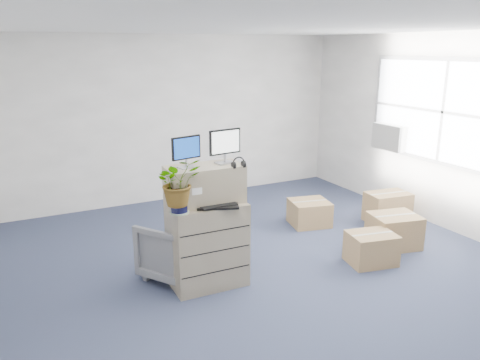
% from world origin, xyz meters
% --- Properties ---
extents(ground, '(7.00, 7.00, 0.00)m').
position_xyz_m(ground, '(0.00, 0.00, 0.00)').
color(ground, '#262D44').
rests_on(ground, ground).
extents(wall_back, '(6.00, 0.02, 2.80)m').
position_xyz_m(wall_back, '(0.00, 3.51, 1.40)').
color(wall_back, beige).
rests_on(wall_back, ground).
extents(wall_right, '(0.02, 7.00, 2.80)m').
position_xyz_m(wall_right, '(3.01, 0.00, 1.40)').
color(wall_right, beige).
rests_on(wall_right, ground).
extents(window, '(0.07, 2.72, 1.52)m').
position_xyz_m(window, '(2.96, 0.50, 1.70)').
color(window, gray).
rests_on(window, wall_right).
extents(ac_unit, '(0.24, 0.60, 0.40)m').
position_xyz_m(ac_unit, '(2.87, 1.40, 1.20)').
color(ac_unit, silver).
rests_on(ac_unit, wall_right).
extents(filing_cabinet_lower, '(0.83, 0.52, 0.96)m').
position_xyz_m(filing_cabinet_lower, '(-0.80, 0.32, 0.48)').
color(filing_cabinet_lower, gray).
rests_on(filing_cabinet_lower, ground).
extents(filing_cabinet_upper, '(0.83, 0.43, 0.41)m').
position_xyz_m(filing_cabinet_upper, '(-0.80, 0.37, 1.16)').
color(filing_cabinet_upper, gray).
rests_on(filing_cabinet_upper, filing_cabinet_lower).
extents(monitor_left, '(0.34, 0.16, 0.33)m').
position_xyz_m(monitor_left, '(-0.99, 0.38, 1.55)').
color(monitor_left, '#99999E').
rests_on(monitor_left, filing_cabinet_upper).
extents(monitor_right, '(0.38, 0.17, 0.37)m').
position_xyz_m(monitor_right, '(-0.55, 0.37, 1.58)').
color(monitor_right, '#99999E').
rests_on(monitor_right, filing_cabinet_upper).
extents(headphones, '(0.14, 0.02, 0.14)m').
position_xyz_m(headphones, '(-0.49, 0.18, 1.40)').
color(headphones, black).
rests_on(headphones, filing_cabinet_upper).
extents(keyboard, '(0.48, 0.33, 0.02)m').
position_xyz_m(keyboard, '(-0.75, 0.15, 0.97)').
color(keyboard, black).
rests_on(keyboard, filing_cabinet_lower).
extents(mouse, '(0.10, 0.08, 0.03)m').
position_xyz_m(mouse, '(-0.47, 0.22, 0.97)').
color(mouse, silver).
rests_on(mouse, filing_cabinet_lower).
extents(water_bottle, '(0.06, 0.06, 0.21)m').
position_xyz_m(water_bottle, '(-0.70, 0.39, 1.06)').
color(water_bottle, gray).
rests_on(water_bottle, filing_cabinet_lower).
extents(phone_dock, '(0.06, 0.05, 0.13)m').
position_xyz_m(phone_dock, '(-0.84, 0.39, 1.00)').
color(phone_dock, silver).
rests_on(phone_dock, filing_cabinet_lower).
extents(external_drive, '(0.20, 0.17, 0.05)m').
position_xyz_m(external_drive, '(-0.41, 0.42, 0.98)').
color(external_drive, black).
rests_on(external_drive, filing_cabinet_lower).
extents(tissue_box, '(0.25, 0.17, 0.09)m').
position_xyz_m(tissue_box, '(-0.47, 0.38, 1.05)').
color(tissue_box, '#44A3E9').
rests_on(tissue_box, external_drive).
extents(potted_plant, '(0.46, 0.50, 0.47)m').
position_xyz_m(potted_plant, '(-1.16, 0.18, 1.22)').
color(potted_plant, '#99AF8D').
rests_on(potted_plant, filing_cabinet_lower).
extents(office_chair, '(1.02, 1.01, 0.78)m').
position_xyz_m(office_chair, '(-1.01, 0.64, 0.39)').
color(office_chair, slate).
rests_on(office_chair, ground).
extents(cardboard_boxes, '(1.88, 2.01, 0.46)m').
position_xyz_m(cardboard_boxes, '(1.74, 0.57, 0.21)').
color(cardboard_boxes, '#956948').
rests_on(cardboard_boxes, ground).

